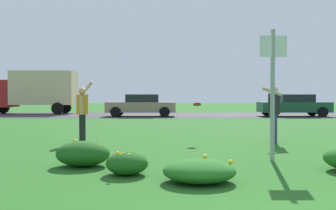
% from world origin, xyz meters
% --- Properties ---
extents(ground_plane, '(120.00, 120.00, 0.00)m').
position_xyz_m(ground_plane, '(0.00, 12.39, 0.00)').
color(ground_plane, '#26601E').
extents(highway_strip, '(120.00, 8.50, 0.01)m').
position_xyz_m(highway_strip, '(0.00, 24.79, 0.00)').
color(highway_strip, '#38383A').
rests_on(highway_strip, ground).
extents(highway_center_stripe, '(120.00, 0.16, 0.00)m').
position_xyz_m(highway_center_stripe, '(0.00, 24.79, 0.01)').
color(highway_center_stripe, yellow).
rests_on(highway_center_stripe, ground).
extents(daylily_clump_mid_center, '(1.03, 0.87, 0.49)m').
position_xyz_m(daylily_clump_mid_center, '(-2.99, 4.81, 0.24)').
color(daylily_clump_mid_center, '#1E5619').
rests_on(daylily_clump_mid_center, ground).
extents(daylily_clump_front_center, '(0.73, 0.73, 0.44)m').
position_xyz_m(daylily_clump_front_center, '(-2.06, 4.00, 0.20)').
color(daylily_clump_front_center, '#1E5619').
rests_on(daylily_clump_front_center, ground).
extents(daylily_clump_front_right, '(1.15, 1.04, 0.40)m').
position_xyz_m(daylily_clump_front_right, '(-0.87, 3.40, 0.18)').
color(daylily_clump_front_right, '#23661E').
rests_on(daylily_clump_front_right, ground).
extents(sign_post_near_path, '(0.56, 0.10, 2.73)m').
position_xyz_m(sign_post_near_path, '(0.83, 5.43, 1.65)').
color(sign_post_near_path, '#93969B').
rests_on(sign_post_near_path, ground).
extents(person_thrower_orange_shirt, '(0.46, 0.49, 1.80)m').
position_xyz_m(person_thrower_orange_shirt, '(-3.83, 8.67, 0.96)').
color(person_thrower_orange_shirt, orange).
rests_on(person_thrower_orange_shirt, ground).
extents(person_catcher_dark_shirt, '(0.56, 0.50, 1.63)m').
position_xyz_m(person_catcher_dark_shirt, '(1.69, 8.40, 0.98)').
color(person_catcher_dark_shirt, '#232328').
rests_on(person_catcher_dark_shirt, ground).
extents(frisbee_red, '(0.24, 0.23, 0.11)m').
position_xyz_m(frisbee_red, '(-0.49, 8.66, 1.11)').
color(frisbee_red, red).
extents(car_dark_green_center_left, '(4.50, 2.00, 1.45)m').
position_xyz_m(car_dark_green_center_left, '(7.05, 22.88, 0.74)').
color(car_dark_green_center_left, '#194C2D').
rests_on(car_dark_green_center_left, ground).
extents(car_tan_center_right, '(4.50, 2.00, 1.45)m').
position_xyz_m(car_tan_center_right, '(-3.00, 22.88, 0.74)').
color(car_tan_center_right, '#937F60').
rests_on(car_tan_center_right, ground).
extents(box_truck_red, '(6.70, 2.46, 3.20)m').
position_xyz_m(box_truck_red, '(-11.43, 26.70, 1.80)').
color(box_truck_red, maroon).
rests_on(box_truck_red, ground).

